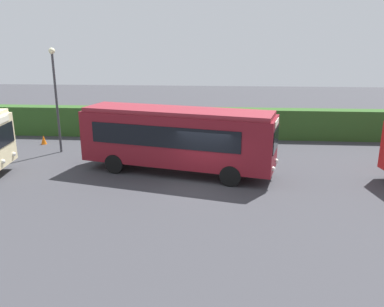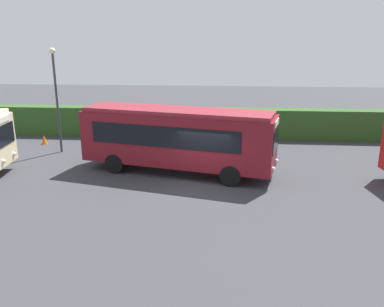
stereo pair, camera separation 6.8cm
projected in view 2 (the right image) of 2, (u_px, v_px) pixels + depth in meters
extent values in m
plane|color=#38383D|center=(203.00, 184.00, 18.53)|extent=(86.16, 86.16, 0.00)
cube|color=black|center=(5.00, 135.00, 19.25)|extent=(0.26, 1.92, 1.04)
cube|color=silver|center=(3.00, 120.00, 19.04)|extent=(0.19, 1.29, 0.28)
sphere|color=silver|center=(14.00, 154.00, 20.20)|extent=(0.22, 0.22, 0.22)
sphere|color=silver|center=(3.00, 161.00, 18.96)|extent=(0.22, 0.22, 0.22)
cube|color=maroon|center=(177.00, 138.00, 19.64)|extent=(10.06, 4.63, 2.56)
cube|color=maroon|center=(177.00, 111.00, 19.26)|extent=(9.73, 4.38, 0.20)
cube|color=black|center=(180.00, 127.00, 20.75)|extent=(7.41, 1.83, 1.02)
cube|color=black|center=(162.00, 137.00, 18.54)|extent=(7.41, 1.83, 1.02)
cube|color=black|center=(276.00, 139.00, 18.08)|extent=(0.50, 1.92, 1.07)
cube|color=silver|center=(277.00, 123.00, 17.86)|extent=(0.35, 1.29, 0.28)
cylinder|color=black|center=(240.00, 163.00, 20.10)|extent=(1.04, 0.51, 1.00)
cylinder|color=black|center=(230.00, 176.00, 18.09)|extent=(1.04, 0.51, 1.00)
cylinder|color=black|center=(134.00, 153.00, 21.92)|extent=(1.04, 0.51, 1.00)
cylinder|color=black|center=(115.00, 164.00, 19.92)|extent=(1.04, 0.51, 1.00)
sphere|color=silver|center=(276.00, 161.00, 19.02)|extent=(0.22, 0.22, 0.22)
sphere|color=silver|center=(273.00, 169.00, 17.81)|extent=(0.22, 0.22, 0.22)
cube|color=#2C5320|center=(210.00, 123.00, 27.34)|extent=(55.08, 1.25, 2.05)
cone|color=orange|center=(44.00, 140.00, 25.66)|extent=(0.36, 0.36, 0.60)
cylinder|color=#38383D|center=(57.00, 105.00, 23.14)|extent=(0.14, 0.14, 5.83)
sphere|color=beige|center=(52.00, 51.00, 22.28)|extent=(0.36, 0.36, 0.36)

